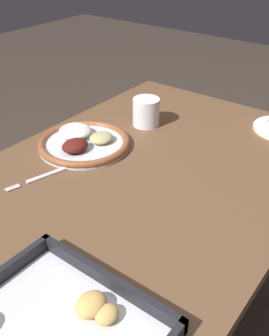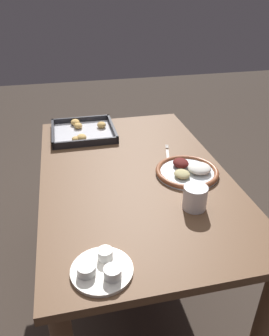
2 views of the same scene
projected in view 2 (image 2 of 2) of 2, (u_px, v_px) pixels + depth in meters
ground_plane at (134, 289)px, 1.69m from camera, size 8.00×8.00×0.00m
dining_table at (134, 194)px, 1.39m from camera, size 1.19×0.74×0.71m
dinner_plate at (188, 171)px, 1.31m from camera, size 0.25×0.25×0.04m
fork at (168, 156)px, 1.45m from camera, size 0.19×0.06×0.00m
saucer_plate at (102, 268)px, 0.87m from camera, size 0.17×0.17×0.04m
baking_tray at (83, 131)px, 1.65m from camera, size 0.31×0.31×0.04m
drinking_cup at (195, 198)px, 1.11m from camera, size 0.08×0.08×0.08m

